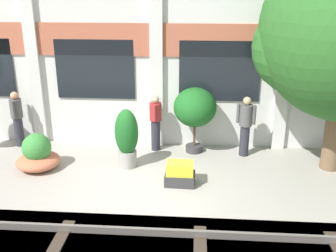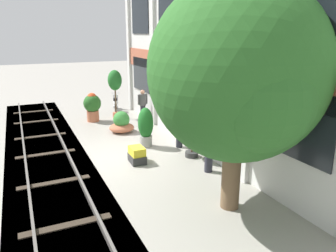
{
  "view_description": "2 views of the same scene",
  "coord_description": "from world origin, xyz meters",
  "px_view_note": "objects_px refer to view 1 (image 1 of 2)",
  "views": [
    {
      "loc": [
        1.13,
        -8.14,
        4.56
      ],
      "look_at": [
        0.41,
        1.57,
        1.02
      ],
      "focal_mm": 42.0,
      "sensor_mm": 36.0,
      "label": 1
    },
    {
      "loc": [
        10.89,
        -3.19,
        4.38
      ],
      "look_at": [
        0.47,
        1.64,
        1.07
      ],
      "focal_mm": 35.0,
      "sensor_mm": 36.0,
      "label": 2
    }
  ],
  "objects_px": {
    "potted_plant_square_trough": "(180,174)",
    "resident_watching_tracks": "(17,117)",
    "potted_plant_wide_bowl": "(38,155)",
    "potted_plant_stone_basin": "(127,137)",
    "resident_near_plants": "(155,121)",
    "resident_by_doorway": "(245,124)",
    "potted_plant_tall_urn": "(195,108)"
  },
  "relations": [
    {
      "from": "potted_plant_square_trough",
      "to": "resident_watching_tracks",
      "type": "height_order",
      "value": "resident_watching_tracks"
    },
    {
      "from": "potted_plant_wide_bowl",
      "to": "potted_plant_stone_basin",
      "type": "relative_size",
      "value": 0.71
    },
    {
      "from": "potted_plant_square_trough",
      "to": "resident_watching_tracks",
      "type": "xyz_separation_m",
      "value": [
        -4.86,
        2.06,
        0.62
      ]
    },
    {
      "from": "potted_plant_wide_bowl",
      "to": "resident_near_plants",
      "type": "xyz_separation_m",
      "value": [
        2.94,
        1.45,
        0.5
      ]
    },
    {
      "from": "potted_plant_square_trough",
      "to": "resident_watching_tracks",
      "type": "distance_m",
      "value": 5.31
    },
    {
      "from": "potted_plant_square_trough",
      "to": "resident_near_plants",
      "type": "height_order",
      "value": "resident_near_plants"
    },
    {
      "from": "resident_by_doorway",
      "to": "resident_watching_tracks",
      "type": "xyz_separation_m",
      "value": [
        -6.58,
        0.22,
        -0.03
      ]
    },
    {
      "from": "resident_near_plants",
      "to": "resident_watching_tracks",
      "type": "bearing_deg",
      "value": -0.3
    },
    {
      "from": "potted_plant_stone_basin",
      "to": "resident_watching_tracks",
      "type": "distance_m",
      "value": 3.63
    },
    {
      "from": "potted_plant_stone_basin",
      "to": "resident_watching_tracks",
      "type": "bearing_deg",
      "value": 161.13
    },
    {
      "from": "potted_plant_square_trough",
      "to": "resident_near_plants",
      "type": "relative_size",
      "value": 0.45
    },
    {
      "from": "potted_plant_tall_urn",
      "to": "resident_near_plants",
      "type": "height_order",
      "value": "potted_plant_tall_urn"
    },
    {
      "from": "resident_by_doorway",
      "to": "resident_watching_tracks",
      "type": "distance_m",
      "value": 6.58
    },
    {
      "from": "potted_plant_tall_urn",
      "to": "resident_by_doorway",
      "type": "bearing_deg",
      "value": -6.17
    },
    {
      "from": "potted_plant_square_trough",
      "to": "potted_plant_stone_basin",
      "type": "bearing_deg",
      "value": 148.19
    },
    {
      "from": "potted_plant_wide_bowl",
      "to": "resident_by_doorway",
      "type": "xyz_separation_m",
      "value": [
        5.45,
        1.24,
        0.54
      ]
    },
    {
      "from": "potted_plant_wide_bowl",
      "to": "resident_watching_tracks",
      "type": "distance_m",
      "value": 1.92
    },
    {
      "from": "potted_plant_stone_basin",
      "to": "resident_near_plants",
      "type": "height_order",
      "value": "resident_near_plants"
    },
    {
      "from": "potted_plant_stone_basin",
      "to": "resident_by_doorway",
      "type": "height_order",
      "value": "resident_by_doorway"
    },
    {
      "from": "potted_plant_tall_urn",
      "to": "resident_watching_tracks",
      "type": "height_order",
      "value": "potted_plant_tall_urn"
    },
    {
      "from": "potted_plant_wide_bowl",
      "to": "resident_near_plants",
      "type": "distance_m",
      "value": 3.31
    },
    {
      "from": "resident_watching_tracks",
      "to": "resident_near_plants",
      "type": "relative_size",
      "value": 1.01
    },
    {
      "from": "potted_plant_tall_urn",
      "to": "resident_near_plants",
      "type": "relative_size",
      "value": 1.15
    },
    {
      "from": "potted_plant_tall_urn",
      "to": "potted_plant_square_trough",
      "type": "bearing_deg",
      "value": -99.1
    },
    {
      "from": "potted_plant_stone_basin",
      "to": "potted_plant_tall_urn",
      "type": "relative_size",
      "value": 0.84
    },
    {
      "from": "potted_plant_wide_bowl",
      "to": "resident_watching_tracks",
      "type": "xyz_separation_m",
      "value": [
        -1.13,
        1.46,
        0.52
      ]
    },
    {
      "from": "potted_plant_wide_bowl",
      "to": "resident_watching_tracks",
      "type": "relative_size",
      "value": 0.68
    },
    {
      "from": "potted_plant_square_trough",
      "to": "resident_near_plants",
      "type": "xyz_separation_m",
      "value": [
        -0.8,
        2.04,
        0.61
      ]
    },
    {
      "from": "potted_plant_wide_bowl",
      "to": "potted_plant_tall_urn",
      "type": "height_order",
      "value": "potted_plant_tall_urn"
    },
    {
      "from": "resident_watching_tracks",
      "to": "potted_plant_wide_bowl",
      "type": "bearing_deg",
      "value": 121.31
    },
    {
      "from": "potted_plant_wide_bowl",
      "to": "resident_near_plants",
      "type": "height_order",
      "value": "resident_near_plants"
    },
    {
      "from": "resident_near_plants",
      "to": "potted_plant_stone_basin",
      "type": "bearing_deg",
      "value": 61.48
    }
  ]
}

